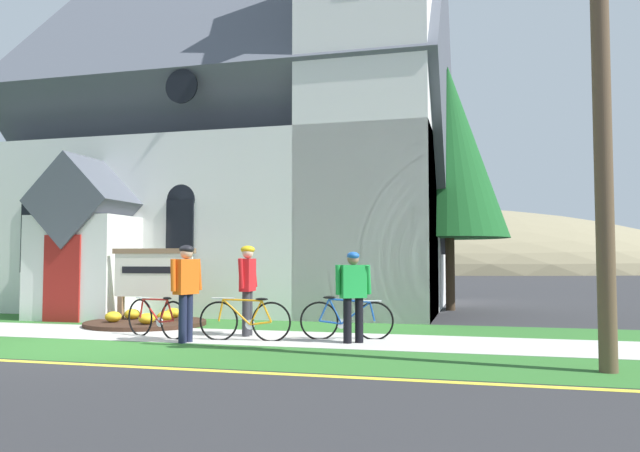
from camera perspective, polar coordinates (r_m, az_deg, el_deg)
The scene contains 16 objects.
ground at distance 15.11m, azimuth -12.51°, elevation -8.76°, with size 140.00×140.00×0.00m, color #2B2B2D.
sidewalk_slab at distance 13.55m, azimuth -19.23°, elevation -9.29°, with size 32.00×2.23×0.01m, color #B7B5AD.
grass_verge at distance 11.78m, azimuth -25.33°, elevation -10.13°, with size 32.00×2.21×0.01m, color #2D6628.
church_lawn at distance 15.39m, azimuth -14.73°, elevation -8.61°, with size 24.00×2.08×0.01m, color #2D6628.
church_building at distance 20.31m, azimuth -5.80°, elevation 6.13°, with size 13.19×11.35×13.33m.
church_sign at distance 14.91m, azimuth -15.19°, elevation -4.38°, with size 2.05×0.26×1.76m.
flower_bed at distance 14.71m, azimuth -15.85°, elevation -8.56°, with size 2.72×2.72×0.34m.
bicycle_blue at distance 11.69m, azimuth 2.46°, elevation -8.64°, with size 1.73×0.44×0.83m.
bicycle_red at distance 11.57m, azimuth -6.96°, elevation -8.65°, with size 1.74×0.22×0.81m.
bicycle_silver at distance 12.40m, azimuth -14.92°, elevation -8.21°, with size 1.62×0.68×0.81m.
cyclist_in_white_jersey at distance 11.11m, azimuth 3.10°, elevation -5.94°, with size 0.60×0.44×1.64m.
cyclist_in_red_jersey at distance 12.21m, azimuth -6.73°, elevation -5.19°, with size 0.30×0.80×1.78m.
cyclist_in_green_jersey at distance 11.45m, azimuth -12.31°, elevation -5.33°, with size 0.33×0.70×1.76m.
utility_pole at distance 9.57m, azimuth 23.90°, elevation 15.73°, with size 3.12×0.28×8.21m.
roadside_conifer at distance 18.97m, azimuth 11.85°, elevation 6.74°, with size 3.50×3.50×7.34m.
distant_hill at distance 81.09m, azimuth 4.12°, elevation -4.20°, with size 82.01×44.02×16.64m, color #847A5B.
Camera 1 is at (6.80, -9.41, 1.50)m, focal length 34.51 mm.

